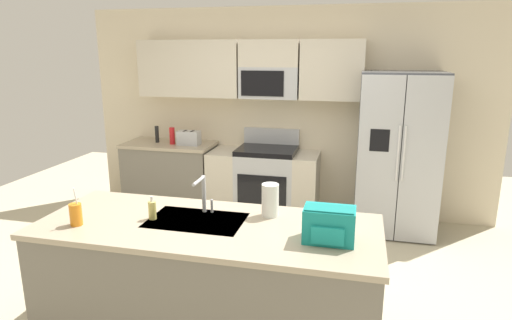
{
  "coord_description": "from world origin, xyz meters",
  "views": [
    {
      "loc": [
        0.93,
        -3.33,
        2.07
      ],
      "look_at": [
        -0.02,
        0.6,
        1.05
      ],
      "focal_mm": 30.45,
      "sensor_mm": 36.0,
      "label": 1
    }
  ],
  "objects": [
    {
      "name": "island_counter",
      "position": [
        -0.06,
        -0.67,
        0.45
      ],
      "size": [
        2.39,
        0.95,
        0.9
      ],
      "color": "slate",
      "rests_on": "ground"
    },
    {
      "name": "bottle_red",
      "position": [
        -1.4,
        1.74,
        1.01
      ],
      "size": [
        0.07,
        0.07,
        0.22
      ],
      "primitive_type": "cylinder",
      "color": "red",
      "rests_on": "back_counter"
    },
    {
      "name": "pepper_mill",
      "position": [
        -1.64,
        1.8,
        1.01
      ],
      "size": [
        0.05,
        0.05,
        0.22
      ],
      "primitive_type": "cylinder",
      "color": "black",
      "rests_on": "back_counter"
    },
    {
      "name": "refrigerator",
      "position": [
        1.37,
        1.73,
        0.93
      ],
      "size": [
        0.9,
        0.76,
        1.85
      ],
      "color": "#4C4F54",
      "rests_on": "ground"
    },
    {
      "name": "drink_cup_orange",
      "position": [
        -0.93,
        -0.9,
        0.98
      ],
      "size": [
        0.08,
        0.08,
        0.27
      ],
      "color": "orange",
      "rests_on": "island_counter"
    },
    {
      "name": "toaster",
      "position": [
        -1.18,
        1.75,
        0.99
      ],
      "size": [
        0.28,
        0.16,
        0.18
      ],
      "color": "#B7BABF",
      "rests_on": "back_counter"
    },
    {
      "name": "backpack",
      "position": [
        0.78,
        -0.76,
        1.02
      ],
      "size": [
        0.32,
        0.22,
        0.23
      ],
      "color": "teal",
      "rests_on": "island_counter"
    },
    {
      "name": "paper_towel_roll",
      "position": [
        0.33,
        -0.41,
        1.02
      ],
      "size": [
        0.12,
        0.12,
        0.24
      ],
      "primitive_type": "cylinder",
      "color": "white",
      "rests_on": "island_counter"
    },
    {
      "name": "sink_faucet",
      "position": [
        -0.16,
        -0.48,
        1.07
      ],
      "size": [
        0.08,
        0.21,
        0.28
      ],
      "color": "#B7BABF",
      "rests_on": "island_counter"
    },
    {
      "name": "ground_plane",
      "position": [
        0.0,
        0.0,
        0.0
      ],
      "size": [
        9.0,
        9.0,
        0.0
      ],
      "primitive_type": "plane",
      "color": "beige",
      "rests_on": "ground"
    },
    {
      "name": "back_counter",
      "position": [
        -1.48,
        1.8,
        0.45
      ],
      "size": [
        1.17,
        0.63,
        0.9
      ],
      "color": "slate",
      "rests_on": "ground"
    },
    {
      "name": "range_oven",
      "position": [
        -0.2,
        1.8,
        0.44
      ],
      "size": [
        1.36,
        0.61,
        1.1
      ],
      "color": "#B7BABF",
      "rests_on": "ground"
    },
    {
      "name": "soap_dispenser",
      "position": [
        -0.47,
        -0.67,
        0.97
      ],
      "size": [
        0.06,
        0.06,
        0.17
      ],
      "color": "#D8CC66",
      "rests_on": "island_counter"
    },
    {
      "name": "kitchen_wall_unit",
      "position": [
        -0.14,
        2.08,
        1.47
      ],
      "size": [
        5.2,
        0.43,
        2.6
      ],
      "color": "beige",
      "rests_on": "ground"
    }
  ]
}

